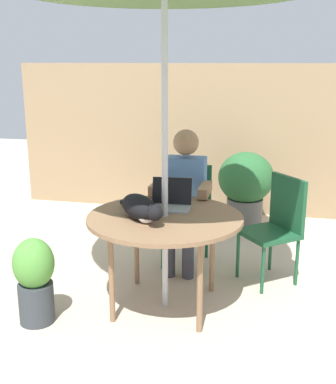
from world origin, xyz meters
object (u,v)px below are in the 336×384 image
at_px(person_seated, 184,192).
at_px(laptop, 171,199).
at_px(potted_plant_near_fence, 246,185).
at_px(potted_plant_by_chair, 35,278).
at_px(patio_table, 165,223).
at_px(chair_empty, 277,221).
at_px(cat, 141,208).
at_px(chair_occupied, 187,206).

relative_size(person_seated, laptop, 3.83).
xyz_separation_m(potted_plant_near_fence, potted_plant_by_chair, (-1.28, -2.31, -0.16)).
bearing_deg(patio_table, laptop, 90.77).
distance_m(laptop, potted_plant_by_chair, 1.13).
bearing_deg(chair_empty, patio_table, -141.03).
relative_size(patio_table, potted_plant_by_chair, 1.81).
bearing_deg(potted_plant_by_chair, person_seated, 54.64).
bearing_deg(cat, chair_empty, 39.06).
xyz_separation_m(cat, potted_plant_by_chair, (-0.68, -0.31, -0.46)).
bearing_deg(potted_plant_by_chair, patio_table, 27.21).
xyz_separation_m(patio_table, chair_occupied, (0.00, 0.89, -0.14)).
distance_m(chair_occupied, person_seated, 0.23).
xyz_separation_m(laptop, potted_plant_by_chair, (-0.82, -0.64, -0.44)).
relative_size(person_seated, potted_plant_near_fence, 1.44).
xyz_separation_m(patio_table, chair_empty, (0.79, 0.64, -0.14)).
bearing_deg(cat, potted_plant_near_fence, 73.47).
height_order(patio_table, person_seated, person_seated).
height_order(laptop, cat, laptop).
bearing_deg(potted_plant_by_chair, potted_plant_near_fence, 61.09).
bearing_deg(chair_empty, laptop, -152.07).
height_order(chair_occupied, person_seated, person_seated).
xyz_separation_m(laptop, cat, (-0.14, -0.34, 0.02)).
bearing_deg(patio_table, chair_occupied, 90.00).
bearing_deg(patio_table, potted_plant_by_chair, -152.79).
bearing_deg(chair_occupied, cat, -98.02).
distance_m(cat, potted_plant_by_chair, 0.88).
xyz_separation_m(patio_table, cat, (-0.14, -0.12, 0.13)).
relative_size(chair_occupied, potted_plant_by_chair, 1.42).
bearing_deg(laptop, potted_plant_near_fence, 74.73).
xyz_separation_m(laptop, potted_plant_near_fence, (0.46, 1.67, -0.28)).
bearing_deg(laptop, chair_empty, 27.93).
relative_size(patio_table, potted_plant_near_fence, 1.33).
height_order(patio_table, cat, cat).
relative_size(person_seated, cat, 2.29).
height_order(patio_table, potted_plant_by_chair, patio_table).
relative_size(patio_table, laptop, 3.53).
relative_size(chair_occupied, cat, 1.65).
relative_size(chair_empty, potted_plant_near_fence, 1.04).
height_order(chair_occupied, laptop, laptop).
bearing_deg(potted_plant_by_chair, cat, 24.17).
bearing_deg(potted_plant_near_fence, chair_occupied, -114.50).
distance_m(patio_table, person_seated, 0.74).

